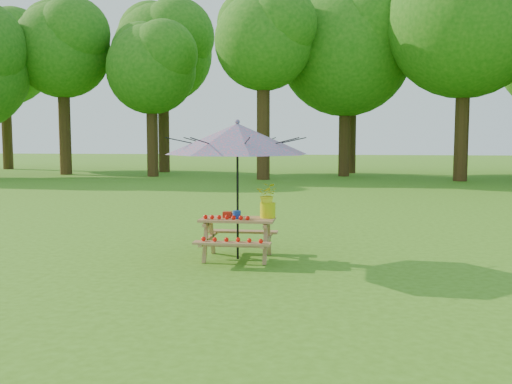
# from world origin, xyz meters

# --- Properties ---
(ground) EXTENTS (120.00, 120.00, 0.00)m
(ground) POSITION_xyz_m (0.00, 0.00, 0.00)
(ground) COLOR #3F7416
(ground) RESTS_ON ground
(treeline) EXTENTS (60.00, 12.00, 16.00)m
(treeline) POSITION_xyz_m (0.00, 22.00, 8.00)
(treeline) COLOR #185F10
(treeline) RESTS_ON ground
(picnic_table) EXTENTS (1.20, 1.32, 0.67)m
(picnic_table) POSITION_xyz_m (-2.59, 3.67, 0.33)
(picnic_table) COLOR #9D6947
(picnic_table) RESTS_ON ground
(patio_umbrella) EXTENTS (2.90, 2.90, 2.26)m
(patio_umbrella) POSITION_xyz_m (-2.59, 3.67, 1.95)
(patio_umbrella) COLOR black
(patio_umbrella) RESTS_ON ground
(produce_bins) EXTENTS (0.31, 0.37, 0.13)m
(produce_bins) POSITION_xyz_m (-2.67, 3.70, 0.72)
(produce_bins) COLOR #B7230E
(produce_bins) RESTS_ON picnic_table
(tomatoes_row) EXTENTS (0.77, 0.13, 0.07)m
(tomatoes_row) POSITION_xyz_m (-2.74, 3.49, 0.71)
(tomatoes_row) COLOR red
(tomatoes_row) RESTS_ON picnic_table
(flower_bucket) EXTENTS (0.39, 0.35, 0.57)m
(flower_bucket) POSITION_xyz_m (-2.11, 3.78, 0.97)
(flower_bucket) COLOR #D3D70B
(flower_bucket) RESTS_ON picnic_table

